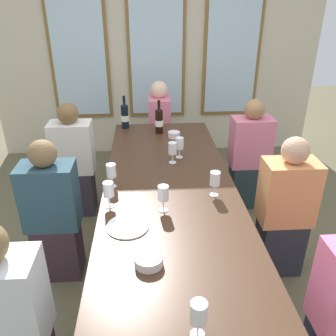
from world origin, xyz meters
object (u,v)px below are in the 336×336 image
at_px(dining_table, 170,196).
at_px(wine_bottle_0, 159,121).
at_px(tasting_bowl_0, 149,260).
at_px(wine_glass_5, 180,144).
at_px(wine_glass_6, 199,314).
at_px(seated_person_6, 159,131).
at_px(seated_person_5, 249,158).
at_px(wine_glass_4, 111,171).
at_px(seated_person_1, 285,212).
at_px(wine_bottle_1, 125,116).
at_px(wine_glass_0, 163,194).
at_px(seated_person_2, 9,325).
at_px(wine_glass_2, 173,149).
at_px(white_plate_0, 128,226).
at_px(seated_person_4, 74,163).
at_px(wine_glass_1, 109,190).
at_px(wine_glass_3, 215,180).
at_px(tasting_bowl_1, 174,135).
at_px(seated_person_0, 53,216).

bearing_deg(dining_table, wine_bottle_0, 91.46).
bearing_deg(tasting_bowl_0, wine_glass_5, 77.75).
bearing_deg(wine_glass_6, seated_person_6, 90.48).
xyz_separation_m(seated_person_5, seated_person_6, (-0.84, 0.80, 0.00)).
relative_size(wine_glass_4, seated_person_1, 0.16).
distance_m(wine_bottle_1, wine_glass_0, 1.57).
xyz_separation_m(seated_person_2, seated_person_6, (0.84, 2.63, 0.00)).
relative_size(seated_person_2, seated_person_5, 1.00).
bearing_deg(seated_person_1, seated_person_5, 90.00).
distance_m(wine_glass_0, wine_glass_2, 0.70).
xyz_separation_m(white_plate_0, tasting_bowl_0, (0.12, -0.32, 0.02)).
distance_m(wine_glass_5, seated_person_4, 1.09).
bearing_deg(wine_bottle_1, wine_glass_4, -91.84).
height_order(wine_bottle_1, seated_person_5, seated_person_5).
height_order(wine_glass_1, seated_person_6, seated_person_6).
distance_m(dining_table, wine_glass_6, 1.20).
xyz_separation_m(seated_person_4, seated_person_6, (0.84, 0.82, 0.00)).
bearing_deg(wine_glass_3, seated_person_1, 8.67).
distance_m(wine_glass_2, wine_glass_6, 1.59).
bearing_deg(wine_glass_1, seated_person_2, -122.52).
distance_m(white_plate_0, wine_glass_4, 0.52).
distance_m(wine_bottle_1, seated_person_6, 0.68).
height_order(wine_bottle_0, seated_person_4, seated_person_4).
relative_size(tasting_bowl_1, wine_glass_5, 0.66).
height_order(wine_glass_2, seated_person_4, seated_person_4).
bearing_deg(dining_table, seated_person_5, 47.43).
distance_m(tasting_bowl_1, wine_glass_3, 1.10).
relative_size(wine_glass_6, seated_person_0, 0.16).
relative_size(dining_table, seated_person_0, 2.47).
distance_m(dining_table, wine_bottle_1, 1.33).
relative_size(white_plate_0, wine_glass_6, 1.42).
relative_size(tasting_bowl_0, seated_person_0, 0.13).
height_order(wine_glass_2, wine_glass_4, same).
height_order(dining_table, seated_person_5, seated_person_5).
relative_size(tasting_bowl_0, seated_person_1, 0.13).
xyz_separation_m(seated_person_1, seated_person_5, (0.00, 0.95, 0.00)).
distance_m(wine_bottle_1, wine_glass_5, 0.89).
distance_m(wine_glass_1, wine_glass_6, 1.06).
bearing_deg(wine_glass_1, tasting_bowl_0, -66.56).
distance_m(tasting_bowl_0, wine_glass_6, 0.47).
bearing_deg(tasting_bowl_1, wine_glass_0, -97.73).
relative_size(white_plate_0, seated_person_2, 0.22).
relative_size(seated_person_1, seated_person_5, 1.00).
xyz_separation_m(wine_glass_6, seated_person_5, (0.82, 2.10, -0.33)).
xyz_separation_m(wine_bottle_0, wine_bottle_1, (-0.34, 0.16, 0.00)).
xyz_separation_m(wine_bottle_0, seated_person_6, (0.03, 0.62, -0.34)).
height_order(dining_table, wine_glass_3, wine_glass_3).
height_order(wine_glass_2, wine_glass_6, same).
bearing_deg(seated_person_5, seated_person_4, -179.37).
bearing_deg(wine_glass_3, wine_bottle_1, 115.42).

